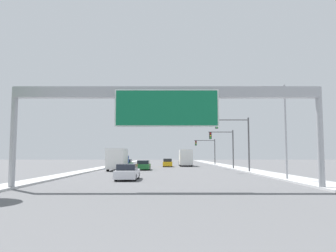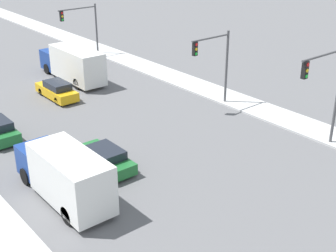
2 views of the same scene
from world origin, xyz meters
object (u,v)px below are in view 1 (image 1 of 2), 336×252
object	(u,v)px
truck_box_secondary	(119,159)
car_far_center	(128,172)
truck_box_primary	(186,158)
street_lamp_right	(283,123)
car_far_left	(168,163)
car_mid_center	(128,164)
sign_gantry	(168,103)
traffic_light_near_intersection	(239,136)
traffic_light_mid_block	(226,143)
traffic_light_far_intersection	(209,147)
car_near_right	(144,165)

from	to	relation	value
truck_box_secondary	car_far_center	bearing A→B (deg)	-78.53
truck_box_primary	street_lamp_right	bearing A→B (deg)	-79.72
car_far_center	street_lamp_right	world-z (taller)	street_lamp_right
car_far_left	truck_box_primary	bearing A→B (deg)	44.19
car_mid_center	street_lamp_right	distance (m)	32.98
sign_gantry	traffic_light_near_intersection	distance (m)	22.00
traffic_light_mid_block	street_lamp_right	xyz separation A→B (m)	(1.02, -22.72, 0.88)
sign_gantry	car_mid_center	distance (m)	36.30
car_mid_center	traffic_light_mid_block	bearing A→B (deg)	-18.00
car_far_left	traffic_light_near_intersection	distance (m)	22.17
truck_box_primary	car_far_center	bearing A→B (deg)	-101.21
truck_box_primary	street_lamp_right	size ratio (longest dim) A/B	1.07
sign_gantry	traffic_light_far_intersection	world-z (taller)	sign_gantry
traffic_light_near_intersection	car_near_right	bearing A→B (deg)	150.99
car_far_left	sign_gantry	bearing A→B (deg)	-90.00
sign_gantry	traffic_light_far_intersection	distance (m)	50.87
car_mid_center	car_far_left	xyz separation A→B (m)	(7.00, 4.71, 0.02)
truck_box_primary	traffic_light_near_intersection	size ratio (longest dim) A/B	1.30
car_mid_center	traffic_light_mid_block	distance (m)	17.17
sign_gantry	traffic_light_mid_block	distance (m)	31.44
car_near_right	traffic_light_mid_block	size ratio (longest dim) A/B	0.75
traffic_light_far_intersection	car_far_left	bearing A→B (deg)	-130.86
traffic_light_far_intersection	traffic_light_near_intersection	bearing A→B (deg)	-89.63
truck_box_secondary	traffic_light_mid_block	size ratio (longest dim) A/B	1.24
truck_box_primary	car_near_right	bearing A→B (deg)	-113.09
car_far_center	traffic_light_mid_block	xyz separation A→B (m)	(12.51, 22.02, 3.40)
truck_box_primary	traffic_light_near_intersection	bearing A→B (deg)	-76.91
truck_box_secondary	traffic_light_far_intersection	bearing A→B (deg)	57.59
sign_gantry	car_near_right	bearing A→B (deg)	97.39
traffic_light_mid_block	sign_gantry	bearing A→B (deg)	-106.68
traffic_light_near_intersection	traffic_light_mid_block	size ratio (longest dim) A/B	1.14
car_far_left	traffic_light_mid_block	distance (m)	13.81
car_mid_center	sign_gantry	bearing A→B (deg)	-78.78
car_mid_center	car_near_right	size ratio (longest dim) A/B	0.97
truck_box_secondary	traffic_light_near_intersection	size ratio (longest dim) A/B	1.09
sign_gantry	truck_box_secondary	bearing A→B (deg)	105.46
street_lamp_right	traffic_light_far_intersection	bearing A→B (deg)	91.75
traffic_light_far_intersection	traffic_light_mid_block	bearing A→B (deg)	-89.18
car_far_center	car_far_left	size ratio (longest dim) A/B	1.00
sign_gantry	truck_box_secondary	xyz separation A→B (m)	(-7.00, 25.31, -3.98)
traffic_light_mid_block	traffic_light_far_intersection	bearing A→B (deg)	90.82
car_mid_center	traffic_light_far_intersection	xyz separation A→B (m)	(15.73, 14.80, 3.14)
car_far_left	car_near_right	world-z (taller)	car_far_left
car_near_right	traffic_light_near_intersection	world-z (taller)	traffic_light_near_intersection
truck_box_secondary	street_lamp_right	size ratio (longest dim) A/B	0.90
traffic_light_mid_block	traffic_light_far_intersection	distance (m)	20.00
car_far_center	truck_box_primary	distance (m)	36.03
traffic_light_mid_block	traffic_light_far_intersection	xyz separation A→B (m)	(-0.29, 20.00, -0.23)
car_far_center	traffic_light_mid_block	world-z (taller)	traffic_light_mid_block
traffic_light_mid_block	traffic_light_near_intersection	bearing A→B (deg)	-90.53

